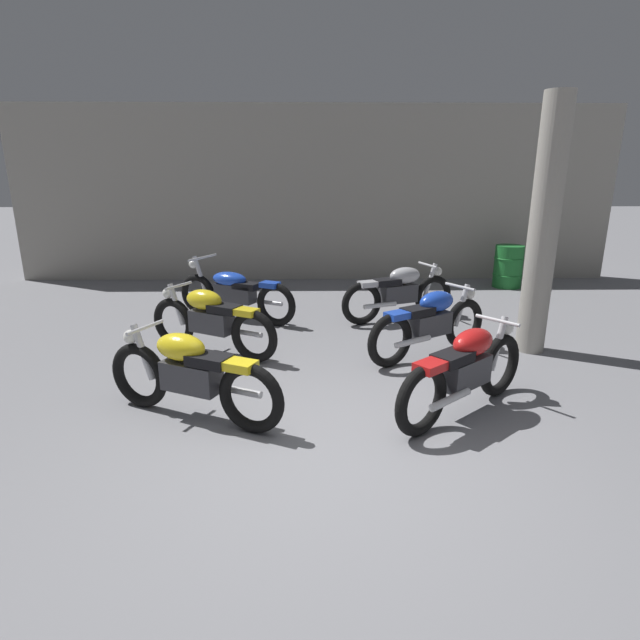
{
  "coord_description": "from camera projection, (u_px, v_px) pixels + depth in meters",
  "views": [
    {
      "loc": [
        -0.12,
        -3.75,
        2.31
      ],
      "look_at": [
        0.0,
        2.2,
        0.55
      ],
      "focal_mm": 28.65,
      "sensor_mm": 36.0,
      "label": 1
    }
  ],
  "objects": [
    {
      "name": "ground_plane",
      "position": [
        325.0,
        458.0,
        4.25
      ],
      "size": [
        60.0,
        60.0,
        0.0
      ],
      "primitive_type": "plane",
      "color": "gray"
    },
    {
      "name": "back_wall",
      "position": [
        315.0,
        195.0,
        10.8
      ],
      "size": [
        12.64,
        0.24,
        3.6
      ],
      "primitive_type": "cube",
      "color": "#9E998E",
      "rests_on": "ground"
    },
    {
      "name": "support_pillar",
      "position": [
        544.0,
        229.0,
        6.35
      ],
      "size": [
        0.36,
        0.36,
        3.2
      ],
      "primitive_type": "cylinder",
      "color": "#9E998E",
      "rests_on": "ground"
    },
    {
      "name": "motorcycle_left_row_0",
      "position": [
        191.0,
        374.0,
        4.81
      ],
      "size": [
        1.83,
        0.94,
        0.88
      ],
      "color": "black",
      "rests_on": "ground"
    },
    {
      "name": "motorcycle_left_row_1",
      "position": [
        211.0,
        320.0,
        6.54
      ],
      "size": [
        1.79,
        1.03,
        0.88
      ],
      "color": "black",
      "rests_on": "ground"
    },
    {
      "name": "motorcycle_left_row_2",
      "position": [
        235.0,
        292.0,
        8.06
      ],
      "size": [
        1.97,
        1.14,
        0.97
      ],
      "color": "black",
      "rests_on": "ground"
    },
    {
      "name": "motorcycle_right_row_0",
      "position": [
        466.0,
        369.0,
        4.92
      ],
      "size": [
        1.59,
        1.34,
        0.88
      ],
      "color": "black",
      "rests_on": "ground"
    },
    {
      "name": "motorcycle_right_row_1",
      "position": [
        430.0,
        322.0,
        6.44
      ],
      "size": [
        1.72,
        1.15,
        0.88
      ],
      "color": "black",
      "rests_on": "ground"
    },
    {
      "name": "motorcycle_right_row_2",
      "position": [
        399.0,
        292.0,
        8.03
      ],
      "size": [
        1.87,
        0.83,
        0.88
      ],
      "color": "black",
      "rests_on": "ground"
    },
    {
      "name": "oil_drum",
      "position": [
        508.0,
        266.0,
        10.33
      ],
      "size": [
        0.59,
        0.59,
        0.85
      ],
      "color": "#1E722D",
      "rests_on": "ground"
    }
  ]
}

